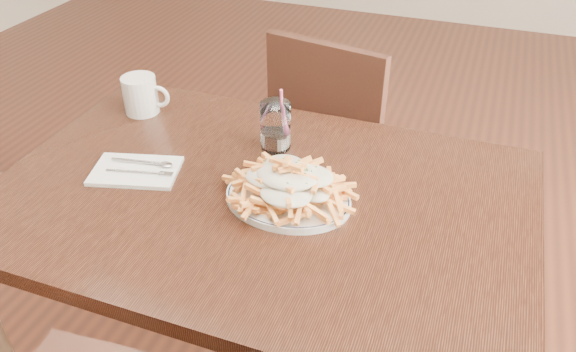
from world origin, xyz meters
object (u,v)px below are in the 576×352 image
at_px(fries_plate, 288,199).
at_px(water_glass, 276,129).
at_px(table, 261,219).
at_px(chair_far, 335,138).
at_px(loaded_fries, 288,180).
at_px(coffee_mug, 141,95).

xyz_separation_m(fries_plate, water_glass, (-0.11, 0.21, 0.04)).
bearing_deg(table, chair_far, 91.28).
distance_m(chair_far, loaded_fries, 0.79).
bearing_deg(coffee_mug, chair_far, 46.98).
bearing_deg(fries_plate, water_glass, 117.87).
relative_size(table, loaded_fries, 3.78).
xyz_separation_m(fries_plate, loaded_fries, (0.00, 0.00, 0.05)).
bearing_deg(chair_far, fries_plate, -82.95).
relative_size(table, coffee_mug, 9.06).
relative_size(water_glass, coffee_mug, 1.26).
distance_m(water_glass, coffee_mug, 0.42).
relative_size(chair_far, loaded_fries, 2.75).
bearing_deg(fries_plate, chair_far, 97.05).
xyz_separation_m(table, fries_plate, (0.07, -0.01, 0.09)).
distance_m(chair_far, fries_plate, 0.77).
height_order(water_glass, coffee_mug, water_glass).
distance_m(fries_plate, water_glass, 0.24).
relative_size(loaded_fries, water_glass, 1.91).
xyz_separation_m(chair_far, water_glass, (-0.02, -0.51, 0.31)).
bearing_deg(table, coffee_mug, 152.21).
bearing_deg(chair_far, table, -88.72).
height_order(loaded_fries, coffee_mug, coffee_mug).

